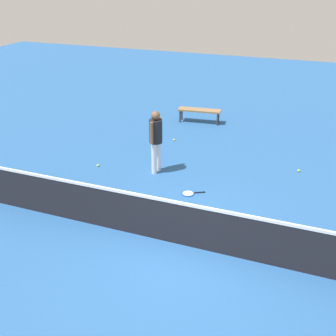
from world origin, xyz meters
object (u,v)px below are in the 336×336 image
at_px(tennis_ball_midcourt, 183,224).
at_px(tennis_ball_baseline, 174,140).
at_px(tennis_ball_by_net, 299,171).
at_px(player_near_side, 156,137).
at_px(tennis_ball_near_player, 98,165).
at_px(tennis_racket_near_player, 189,193).
at_px(courtside_bench, 199,111).

height_order(tennis_ball_midcourt, tennis_ball_baseline, same).
relative_size(tennis_ball_by_net, tennis_ball_baseline, 1.00).
xyz_separation_m(player_near_side, tennis_ball_midcourt, (-1.52, 2.19, -0.98)).
bearing_deg(tennis_ball_near_player, player_near_side, -169.87).
height_order(tennis_racket_near_player, tennis_ball_midcourt, tennis_ball_midcourt).
bearing_deg(tennis_ball_near_player, tennis_ball_midcourt, 148.96).
bearing_deg(tennis_ball_baseline, courtside_bench, -96.65).
distance_m(tennis_ball_midcourt, courtside_bench, 6.61).
bearing_deg(tennis_ball_baseline, player_near_side, 97.87).
bearing_deg(courtside_bench, tennis_ball_midcourt, 104.03).
distance_m(tennis_ball_baseline, courtside_bench, 2.03).
xyz_separation_m(tennis_racket_near_player, courtside_bench, (1.28, -5.05, 0.40)).
height_order(tennis_racket_near_player, tennis_ball_by_net, tennis_ball_by_net).
relative_size(tennis_ball_midcourt, courtside_bench, 0.04).
xyz_separation_m(player_near_side, tennis_ball_baseline, (0.31, -2.23, -0.98)).
bearing_deg(tennis_racket_near_player, player_near_side, -34.67).
distance_m(tennis_racket_near_player, tennis_ball_near_player, 2.88).
relative_size(player_near_side, courtside_bench, 1.11).
bearing_deg(tennis_ball_by_net, player_near_side, 20.68).
bearing_deg(courtside_bench, tennis_ball_near_player, 70.99).
relative_size(player_near_side, tennis_ball_baseline, 25.76).
bearing_deg(tennis_ball_near_player, tennis_ball_by_net, -162.49).
relative_size(tennis_racket_near_player, tennis_ball_near_player, 8.99).
height_order(tennis_ball_by_net, tennis_ball_midcourt, same).
distance_m(tennis_racket_near_player, tennis_ball_midcourt, 1.39).
xyz_separation_m(tennis_racket_near_player, tennis_ball_by_net, (-2.39, -2.19, 0.02)).
distance_m(tennis_ball_near_player, courtside_bench, 4.78).
bearing_deg(tennis_ball_midcourt, player_near_side, -55.17).
bearing_deg(tennis_ball_midcourt, courtside_bench, -75.97).
relative_size(tennis_ball_baseline, courtside_bench, 0.04).
xyz_separation_m(tennis_racket_near_player, tennis_ball_near_player, (2.83, -0.54, 0.02)).
bearing_deg(player_near_side, tennis_ball_midcourt, 124.83).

